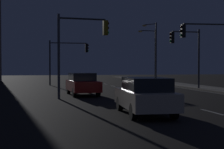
{
  "coord_description": "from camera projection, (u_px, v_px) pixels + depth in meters",
  "views": [
    {
      "loc": [
        -7.55,
        -4.5,
        2.03
      ],
      "look_at": [
        0.29,
        30.85,
        1.15
      ],
      "focal_mm": 53.82,
      "sensor_mm": 36.0,
      "label": 1
    }
  ],
  "objects": [
    {
      "name": "ground_plane",
      "position": [
        150.0,
        96.0,
        23.16
      ],
      "size": [
        112.0,
        112.0,
        0.0
      ],
      "primitive_type": "plane",
      "color": "black",
      "rests_on": "ground"
    },
    {
      "name": "lane_markings_center",
      "position": [
        135.0,
        92.0,
        26.57
      ],
      "size": [
        0.14,
        50.0,
        0.01
      ],
      "color": "silver",
      "rests_on": "ground"
    },
    {
      "name": "lane_edge_line",
      "position": [
        192.0,
        90.0,
        29.25
      ],
      "size": [
        0.14,
        53.0,
        0.01
      ],
      "color": "silver",
      "rests_on": "ground"
    },
    {
      "name": "car",
      "position": [
        145.0,
        95.0,
        14.11
      ],
      "size": [
        2.07,
        4.5,
        1.57
      ],
      "color": "beige",
      "rests_on": "ground"
    },
    {
      "name": "car_oncoming",
      "position": [
        82.0,
        84.0,
        23.69
      ],
      "size": [
        2.04,
        4.48,
        1.57
      ],
      "color": "#B71414",
      "rests_on": "ground"
    },
    {
      "name": "traffic_light_far_left",
      "position": [
        209.0,
        42.0,
        24.63
      ],
      "size": [
        4.02,
        0.56,
        5.24
      ],
      "color": "#4C4C51",
      "rests_on": "sidewalk_right"
    },
    {
      "name": "traffic_light_overhead_east",
      "position": [
        81.0,
        40.0,
        21.27
      ],
      "size": [
        3.34,
        0.49,
        5.3
      ],
      "color": "#4C4C51",
      "rests_on": "ground"
    },
    {
      "name": "traffic_light_mid_left",
      "position": [
        186.0,
        47.0,
        29.0
      ],
      "size": [
        2.84,
        0.34,
        5.13
      ],
      "color": "#38383D",
      "rests_on": "sidewalk_right"
    },
    {
      "name": "traffic_light_mid_right",
      "position": [
        68.0,
        54.0,
        36.4
      ],
      "size": [
        4.29,
        0.35,
        4.82
      ],
      "color": "#38383D",
      "rests_on": "ground"
    },
    {
      "name": "street_lamp_corner",
      "position": [
        152.0,
        50.0,
        43.1
      ],
      "size": [
        2.47,
        0.51,
        6.6
      ],
      "color": "#2D3033",
      "rests_on": "sidewalk_right"
    },
    {
      "name": "street_lamp_median",
      "position": [
        154.0,
        46.0,
        41.04
      ],
      "size": [
        1.45,
        1.55,
        7.24
      ],
      "color": "#4C4C51",
      "rests_on": "sidewalk_right"
    }
  ]
}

